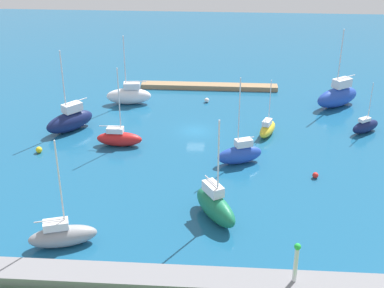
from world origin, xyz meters
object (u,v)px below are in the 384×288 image
at_px(sailboat_yellow_west_end, 267,129).
at_px(sailboat_blue_outer_mooring, 240,154).
at_px(sailboat_navy_mid_basin, 70,120).
at_px(sailboat_white_by_breakwater, 129,95).
at_px(mooring_buoy_white, 207,100).
at_px(sailboat_blue_far_south, 338,96).
at_px(pier_dock, 209,86).
at_px(sailboat_navy_lone_north, 365,126).
at_px(sailboat_green_near_pier, 215,206).
at_px(mooring_buoy_red, 315,175).
at_px(sailboat_red_off_beacon, 119,138).
at_px(mooring_buoy_yellow, 39,150).
at_px(harbor_beacon, 296,260).
at_px(sailboat_gray_along_channel, 62,235).

distance_m(sailboat_yellow_west_end, sailboat_blue_outer_mooring, 9.42).
bearing_deg(sailboat_yellow_west_end, sailboat_navy_mid_basin, 111.91).
xyz_separation_m(sailboat_white_by_breakwater, mooring_buoy_white, (-12.22, -1.46, -1.07)).
bearing_deg(sailboat_blue_far_south, pier_dock, -54.05).
relative_size(sailboat_navy_lone_north, sailboat_green_near_pier, 0.65).
relative_size(sailboat_green_near_pier, mooring_buoy_white, 14.91).
bearing_deg(pier_dock, sailboat_navy_mid_basin, 44.87).
bearing_deg(mooring_buoy_red, sailboat_white_by_breakwater, -40.20).
bearing_deg(sailboat_red_off_beacon, mooring_buoy_yellow, -163.57).
height_order(sailboat_navy_lone_north, sailboat_white_by_breakwater, sailboat_white_by_breakwater).
xyz_separation_m(sailboat_navy_lone_north, mooring_buoy_white, (22.52, -9.99, -0.61)).
distance_m(sailboat_green_near_pier, mooring_buoy_white, 32.79).
bearing_deg(sailboat_white_by_breakwater, sailboat_yellow_west_end, 147.53).
xyz_separation_m(sailboat_navy_lone_north, mooring_buoy_yellow, (43.32, 9.27, -0.57)).
xyz_separation_m(sailboat_yellow_west_end, mooring_buoy_white, (8.88, -11.75, -0.59)).
xyz_separation_m(pier_dock, sailboat_navy_mid_basin, (18.74, 18.65, 1.17)).
xyz_separation_m(pier_dock, sailboat_white_by_breakwater, (12.33, 7.98, 1.06)).
height_order(pier_dock, sailboat_navy_lone_north, sailboat_navy_lone_north).
relative_size(sailboat_blue_far_south, mooring_buoy_red, 17.00).
relative_size(sailboat_navy_lone_north, sailboat_white_by_breakwater, 0.67).
bearing_deg(harbor_beacon, sailboat_navy_mid_basin, -48.68).
distance_m(sailboat_white_by_breakwater, mooring_buoy_white, 12.35).
bearing_deg(mooring_buoy_yellow, harbor_beacon, 140.77).
bearing_deg(harbor_beacon, sailboat_gray_along_channel, -14.48).
relative_size(sailboat_navy_lone_north, mooring_buoy_yellow, 8.78).
relative_size(pier_dock, sailboat_navy_lone_north, 3.18).
bearing_deg(sailboat_navy_mid_basin, sailboat_blue_far_south, 147.50).
relative_size(sailboat_green_near_pier, sailboat_yellow_west_end, 1.42).
bearing_deg(sailboat_yellow_west_end, sailboat_navy_lone_north, -61.57).
bearing_deg(mooring_buoy_yellow, sailboat_navy_lone_north, -167.92).
bearing_deg(sailboat_blue_far_south, mooring_buoy_yellow, -10.68).
distance_m(sailboat_blue_outer_mooring, sailboat_navy_mid_basin, 24.98).
xyz_separation_m(sailboat_blue_far_south, sailboat_navy_lone_north, (-2.17, 9.69, -0.78)).
bearing_deg(sailboat_white_by_breakwater, pier_dock, -153.56).
distance_m(sailboat_navy_lone_north, mooring_buoy_white, 24.64).
distance_m(sailboat_green_near_pier, sailboat_yellow_west_end, 21.96).
height_order(sailboat_red_off_beacon, sailboat_blue_outer_mooring, sailboat_blue_outer_mooring).
xyz_separation_m(sailboat_green_near_pier, sailboat_navy_mid_basin, (20.93, -20.55, 0.02)).
xyz_separation_m(sailboat_yellow_west_end, sailboat_navy_mid_basin, (27.51, 0.39, 0.60)).
xyz_separation_m(pier_dock, sailboat_green_near_pier, (-2.19, 39.20, 1.15)).
xyz_separation_m(harbor_beacon, sailboat_navy_mid_basin, (27.73, -31.55, -2.17)).
xyz_separation_m(sailboat_gray_along_channel, sailboat_blue_outer_mooring, (-16.97, -17.93, 0.14)).
relative_size(sailboat_gray_along_channel, sailboat_yellow_west_end, 1.41).
xyz_separation_m(harbor_beacon, sailboat_blue_far_south, (-11.25, -43.38, -1.96)).
xyz_separation_m(sailboat_gray_along_channel, mooring_buoy_yellow, (8.81, -18.97, -0.75)).
height_order(sailboat_green_near_pier, mooring_buoy_white, sailboat_green_near_pier).
xyz_separation_m(sailboat_green_near_pier, sailboat_yellow_west_end, (-6.58, -20.94, -0.58)).
distance_m(sailboat_navy_lone_north, sailboat_red_off_beacon, 34.01).
distance_m(sailboat_navy_lone_north, mooring_buoy_red, 16.05).
bearing_deg(harbor_beacon, sailboat_yellow_west_end, -89.59).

